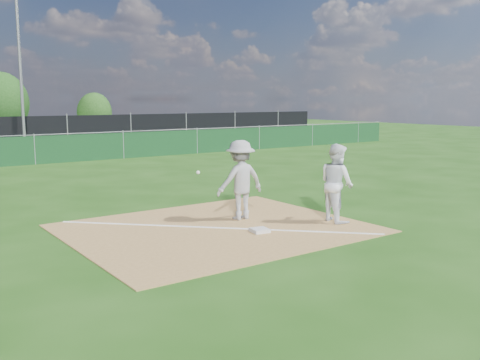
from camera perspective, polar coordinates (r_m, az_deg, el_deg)
name	(u,v)px	position (r m, az deg, el deg)	size (l,w,h in m)	color
ground	(75,179)	(19.51, -17.19, 0.15)	(90.00, 90.00, 0.00)	#19430E
infield_dirt	(216,228)	(11.47, -2.57, -5.17)	(6.00, 5.00, 0.02)	olive
foul_line	(216,228)	(11.47, -2.57, -5.10)	(0.08, 7.00, 0.01)	white
green_fence	(35,150)	(24.21, -21.06, 2.97)	(44.00, 0.05, 1.20)	#0E3417
light_pole	(21,76)	(31.97, -22.35, 10.24)	(0.16, 0.16, 8.00)	slate
first_base	(260,230)	(11.11, 2.11, -5.38)	(0.34, 0.34, 0.07)	silver
play_at_first	(240,180)	(12.15, 0.03, 0.01)	(1.83, 0.72, 1.81)	#ACADAF
runner	(337,183)	(12.16, 10.27, -0.31)	(0.86, 0.67, 1.77)	white
car_right	(62,131)	(38.20, -18.45, 5.03)	(1.77, 4.35, 1.26)	black
tree_mid	(1,103)	(43.95, -24.17, 7.51)	(4.03, 4.03, 4.78)	#382316
tree_right	(95,112)	(44.99, -15.26, 6.97)	(2.76, 2.76, 3.27)	#382316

